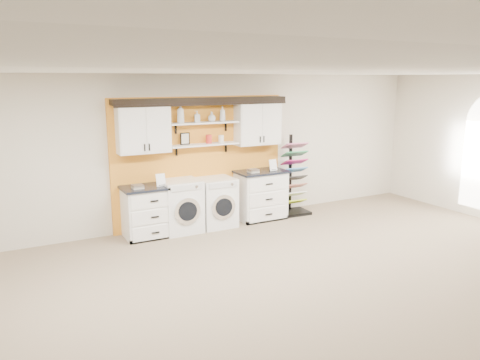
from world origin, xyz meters
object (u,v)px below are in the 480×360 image
base_cabinet_left (149,211)px  washer (181,206)px  sample_rack (293,189)px  dryer (216,202)px  base_cabinet_right (261,195)px

base_cabinet_left → washer: bearing=-0.3°
sample_rack → washer: bearing=-175.8°
base_cabinet_left → dryer: size_ratio=1.01×
washer → sample_rack: size_ratio=0.59×
base_cabinet_left → washer: 0.58m
washer → dryer: 0.70m
base_cabinet_right → dryer: (-0.98, -0.00, -0.02)m
sample_rack → dryer: bearing=-175.8°
dryer → sample_rack: 1.75m
base_cabinet_left → dryer: bearing=-0.2°
washer → base_cabinet_left: bearing=179.7°
dryer → base_cabinet_right: bearing=0.2°
base_cabinet_left → dryer: (1.28, -0.00, 0.01)m
base_cabinet_right → washer: base_cabinet_right is taller
washer → sample_rack: 2.45m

